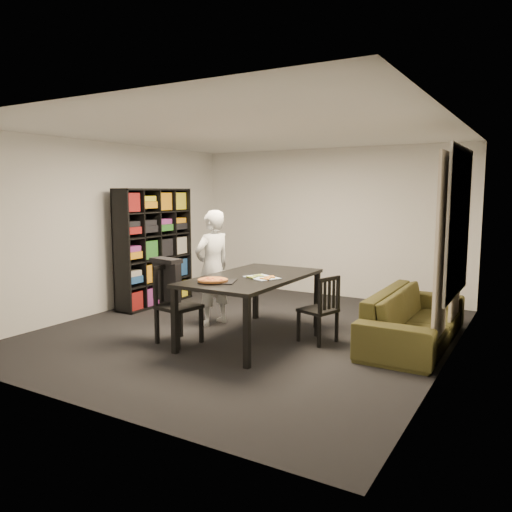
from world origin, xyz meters
The scene contains 16 objects.
room centered at (0.00, 0.00, 1.30)m, with size 5.01×5.51×2.61m.
window_pane centered at (2.48, 0.60, 1.50)m, with size 0.02×1.40×1.60m, color black.
window_frame centered at (2.48, 0.60, 1.50)m, with size 0.03×1.52×1.72m, color white.
curtain_left centered at (2.40, 0.08, 1.15)m, with size 0.03×0.70×2.25m, color beige.
curtain_right centered at (2.40, 1.12, 1.15)m, with size 0.03×0.70×2.25m, color beige.
bookshelf centered at (-2.16, 0.60, 0.95)m, with size 0.35×1.50×1.90m, color black.
dining_table centered at (0.23, -0.29, 0.74)m, with size 1.08×1.94×0.81m.
chair_left centered at (-0.55, -0.86, 0.55)m, with size 0.51×0.51×0.96m.
chair_right centered at (1.06, 0.02, 0.48)m, with size 0.49×0.49×0.84m.
draped_jacket centered at (-0.68, -0.84, 0.79)m, with size 0.45×0.26×0.53m.
person centered at (-0.62, 0.07, 0.80)m, with size 0.58×0.38×1.60m, color white.
baking_tray centered at (0.09, -0.83, 0.82)m, with size 0.40×0.32×0.01m, color black.
pepperoni_pizza centered at (0.06, -0.88, 0.84)m, with size 0.35×0.35×0.03m.
kitchen_towel centered at (0.40, -0.34, 0.81)m, with size 0.40×0.30×0.01m, color white.
pizza_slices centered at (0.41, -0.36, 0.82)m, with size 0.37×0.31×0.01m, color gold, non-canonical shape.
sofa centered at (2.03, 0.58, 0.32)m, with size 2.19×0.86×0.64m, color #3C3C18.
Camera 1 is at (3.36, -5.54, 1.86)m, focal length 35.00 mm.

